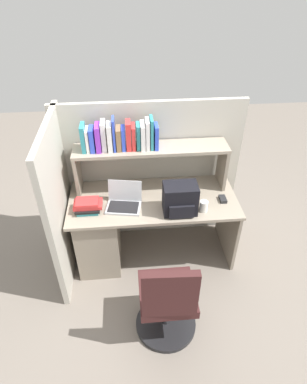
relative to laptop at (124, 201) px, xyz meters
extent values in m
plane|color=slate|center=(0.27, 0.07, -0.78)|extent=(8.00, 8.00, 0.00)
cube|color=gray|center=(0.27, 0.07, -0.07)|extent=(1.60, 0.70, 0.03)
cube|color=gray|center=(-0.28, 0.07, -0.43)|extent=(0.40, 0.64, 0.70)
cube|color=gray|center=(1.05, 0.07, -0.43)|extent=(0.03, 0.64, 0.70)
cube|color=#B2ADA0|center=(0.27, 0.45, -0.01)|extent=(1.84, 0.05, 1.55)
cube|color=#B2ADA0|center=(-0.58, 0.02, -0.01)|extent=(0.05, 1.06, 1.55)
cube|color=gray|center=(-0.43, 0.27, 0.16)|extent=(0.03, 0.28, 0.42)
cube|color=gray|center=(0.97, 0.27, 0.16)|extent=(0.03, 0.28, 0.42)
cube|color=gray|center=(0.27, 0.27, 0.38)|extent=(1.44, 0.28, 0.03)
cube|color=teal|center=(-0.33, 0.27, 0.52)|extent=(0.04, 0.16, 0.24)
cube|color=white|center=(-0.29, 0.27, 0.50)|extent=(0.03, 0.15, 0.21)
cube|color=blue|center=(-0.25, 0.26, 0.51)|extent=(0.04, 0.14, 0.22)
cube|color=purple|center=(-0.20, 0.27, 0.52)|extent=(0.04, 0.17, 0.24)
cube|color=white|center=(-0.15, 0.28, 0.53)|extent=(0.04, 0.15, 0.26)
cube|color=white|center=(-0.09, 0.26, 0.52)|extent=(0.04, 0.15, 0.25)
cube|color=blue|center=(-0.06, 0.27, 0.55)|extent=(0.02, 0.15, 0.30)
cube|color=olive|center=(-0.02, 0.27, 0.50)|extent=(0.04, 0.15, 0.21)
cube|color=blue|center=(0.03, 0.27, 0.50)|extent=(0.03, 0.13, 0.21)
cube|color=red|center=(0.07, 0.27, 0.53)|extent=(0.04, 0.14, 0.26)
cube|color=red|center=(0.12, 0.27, 0.51)|extent=(0.03, 0.15, 0.22)
cube|color=teal|center=(0.16, 0.27, 0.52)|extent=(0.03, 0.14, 0.23)
cube|color=white|center=(0.20, 0.27, 0.52)|extent=(0.04, 0.18, 0.24)
cube|color=white|center=(0.24, 0.26, 0.53)|extent=(0.03, 0.16, 0.27)
cube|color=teal|center=(0.28, 0.28, 0.54)|extent=(0.03, 0.17, 0.28)
cube|color=blue|center=(0.32, 0.26, 0.51)|extent=(0.03, 0.14, 0.22)
cube|color=#B7BABF|center=(-0.01, -0.04, -0.04)|extent=(0.34, 0.27, 0.02)
cube|color=black|center=(-0.01, -0.05, -0.03)|extent=(0.30, 0.22, 0.00)
cube|color=#B7BABF|center=(0.01, 0.07, 0.07)|extent=(0.31, 0.10, 0.20)
cube|color=#3F72CC|center=(0.01, 0.07, 0.07)|extent=(0.27, 0.08, 0.17)
cube|color=black|center=(0.50, -0.13, 0.09)|extent=(0.30, 0.20, 0.28)
cube|color=black|center=(0.50, -0.23, 0.03)|extent=(0.22, 0.04, 0.13)
cube|color=#262628|center=(0.93, -0.01, -0.03)|extent=(0.06, 0.10, 0.03)
cylinder|color=white|center=(0.71, -0.14, 0.00)|extent=(0.08, 0.08, 0.10)
cube|color=teal|center=(-0.33, -0.04, -0.04)|extent=(0.19, 0.18, 0.03)
cube|color=black|center=(-0.33, -0.05, -0.01)|extent=(0.22, 0.17, 0.02)
cube|color=red|center=(-0.32, -0.04, 0.01)|extent=(0.25, 0.15, 0.03)
cube|color=red|center=(-0.33, -0.04, 0.04)|extent=(0.21, 0.14, 0.03)
cylinder|color=black|center=(0.31, -0.79, -0.76)|extent=(0.52, 0.52, 0.04)
cylinder|color=#262628|center=(0.31, -0.79, -0.54)|extent=(0.05, 0.05, 0.41)
cube|color=#3F1E1E|center=(0.31, -0.79, -0.33)|extent=(0.44, 0.44, 0.08)
cube|color=#3F1E1E|center=(0.30, -0.99, -0.07)|extent=(0.40, 0.08, 0.44)
camera|label=1|loc=(0.06, -2.37, 1.86)|focal=30.46mm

